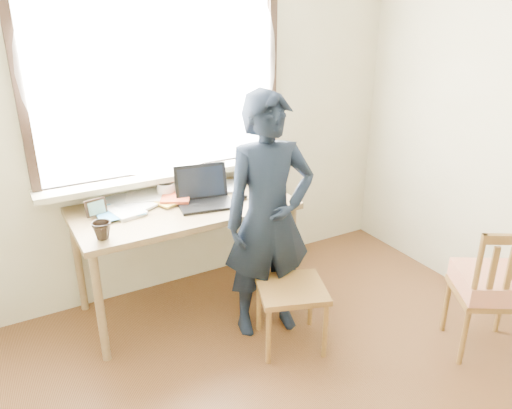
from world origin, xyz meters
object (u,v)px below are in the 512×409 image
mug_dark (102,230)px  side_chair (492,285)px  work_chair (291,296)px  desk (184,216)px  mug_white (166,190)px  person (269,218)px  laptop (204,195)px

mug_dark → side_chair: size_ratio=0.13×
mug_dark → work_chair: mug_dark is taller
desk → work_chair: bearing=-61.2°
mug_dark → side_chair: (2.05, -1.16, -0.37)m
mug_dark → work_chair: (1.01, -0.50, -0.49)m
mug_white → person: (0.42, -0.71, -0.04)m
desk → laptop: laptop is taller
mug_white → work_chair: mug_white is taller
work_chair → side_chair: (1.04, -0.65, 0.11)m
mug_white → work_chair: (0.45, -0.95, -0.49)m
side_chair → person: person is taller
laptop → person: person is taller
mug_white → side_chair: 2.22m
mug_dark → desk: bearing=21.8°
mug_dark → side_chair: same height
desk → work_chair: (0.41, -0.74, -0.35)m
mug_dark → side_chair: bearing=-29.5°
mug_white → mug_dark: size_ratio=1.15×
person → side_chair: bearing=-28.9°
desk → laptop: 0.20m
mug_dark → work_chair: 1.23m
mug_white → mug_dark: mug_dark is taller
laptop → mug_dark: bearing=-164.1°
desk → mug_white: size_ratio=11.40×
desk → laptop: (0.14, -0.03, 0.14)m
laptop → person: (0.24, -0.47, -0.04)m
laptop → mug_white: 0.30m
desk → side_chair: (1.44, -1.40, -0.24)m
laptop → side_chair: size_ratio=0.46×
desk → work_chair: desk is taller
desk → mug_white: bearing=101.8°
side_chair → mug_dark: bearing=150.5°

